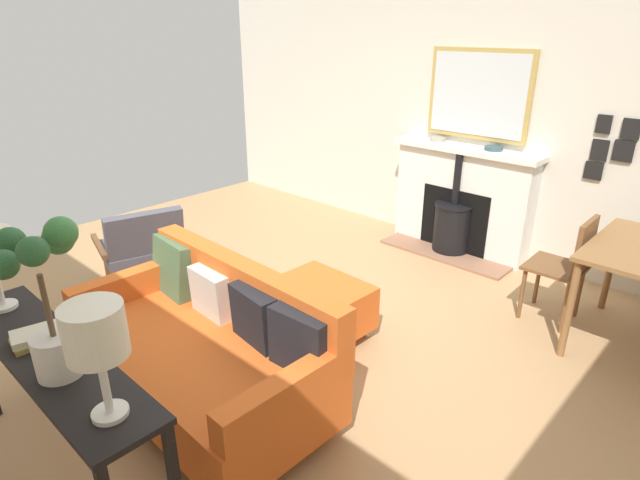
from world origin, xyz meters
The scene contains 15 objects.
ground_plane centered at (0.00, 0.00, 0.00)m, with size 4.99×6.36×0.01m, color tan.
wall_left centered at (-2.49, 0.00, 1.43)m, with size 0.12×6.36×2.87m, color silver.
fireplace centered at (-2.27, 0.33, 0.48)m, with size 0.56×1.46×1.06m.
mirror_over_mantel centered at (-2.40, 0.33, 1.53)m, with size 0.04×1.01×0.82m.
mantel_bowl_near centered at (-2.31, -0.01, 1.08)m, with size 0.15×0.15×0.04m.
mantel_bowl_far centered at (-2.31, 0.58, 1.08)m, with size 0.17×0.17×0.04m.
sofa centered at (0.80, 0.38, 0.35)m, with size 0.89×1.73×0.81m.
ottoman centered at (-0.16, 0.41, 0.25)m, with size 0.55×0.68×0.41m.
armchair_accent centered at (0.38, -1.10, 0.46)m, with size 0.80×0.74×0.79m.
console_table centered at (1.64, 0.38, 0.64)m, with size 0.33×1.60×0.73m.
table_lamp_far_end centered at (1.64, 0.98, 1.09)m, with size 0.22×0.22×0.48m.
potted_plant centered at (1.64, 0.55, 1.11)m, with size 0.38×0.40×0.70m.
book_stack centered at (1.64, 0.25, 0.76)m, with size 0.25×0.19×0.06m.
dining_chair_near_fireplace centered at (-1.56, 1.62, 0.50)m, with size 0.41×0.41×0.85m.
photo_gallery_row centered at (-2.42, 1.52, 1.22)m, with size 0.02×0.35×0.54m.
Camera 1 is at (2.24, 2.66, 2.12)m, focal length 29.10 mm.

